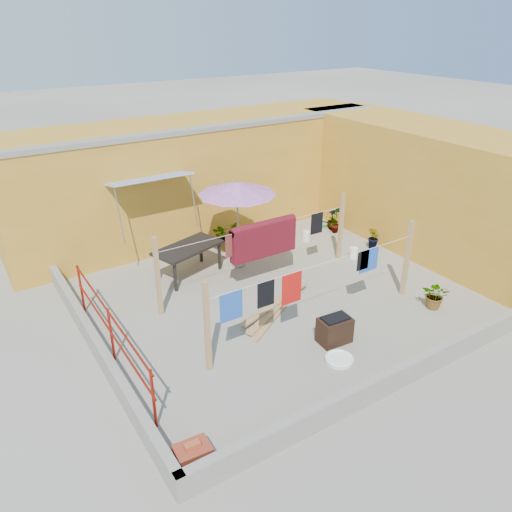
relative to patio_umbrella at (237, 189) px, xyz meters
The scene contains 21 objects.
ground 2.79m from the patio_umbrella, 92.51° to the right, with size 80.00×80.00×0.00m, color #9E998E.
wall_back 2.87m from the patio_umbrella, 81.58° to the left, with size 11.00×3.27×3.21m.
wall_right 5.47m from the patio_umbrella, 20.28° to the right, with size 2.40×9.00×3.20m, color #C7892B.
parapet_front 5.77m from the patio_umbrella, 90.87° to the right, with size 8.30×0.16×0.44m, color gray.
parapet_left 4.92m from the patio_umbrella, 155.57° to the right, with size 0.16×7.30×0.44m, color gray.
red_railing 4.65m from the patio_umbrella, 152.00° to the right, with size 0.05×4.20×1.10m.
clothesline_rig 1.69m from the patio_umbrella, 90.17° to the right, with size 5.09×2.35×1.80m.
patio_umbrella is the anchor object (origin of this frame).
outdoor_table 1.88m from the patio_umbrella, behind, with size 1.84×1.29×0.78m.
brick_stack 6.61m from the patio_umbrella, 126.61° to the right, with size 0.52×0.40×0.44m.
lumber_pile 3.09m from the patio_umbrella, 101.07° to the right, with size 2.23×1.34×0.14m.
brazier 4.25m from the patio_umbrella, 91.84° to the right, with size 0.66×0.46×0.56m.
white_basin 4.85m from the patio_umbrella, 95.89° to the right, with size 0.54×0.54×0.09m.
water_jug_a 3.59m from the patio_umbrella, 24.85° to the right, with size 0.22×0.22×0.34m.
water_jug_b 3.10m from the patio_umbrella, ahead, with size 0.21×0.21×0.33m.
green_hose 4.22m from the patio_umbrella, 15.01° to the left, with size 0.47×0.47×0.07m.
plant_back_a 1.96m from the patio_umbrella, 79.14° to the left, with size 0.72×0.62×0.80m, color #265A19.
plant_back_b 4.06m from the patio_umbrella, ahead, with size 0.33×0.33×0.58m, color #265A19.
plant_right_a 3.88m from the patio_umbrella, ahead, with size 0.44×0.30×0.84m, color #265A19.
plant_right_b 4.16m from the patio_umbrella, 17.40° to the right, with size 0.36×0.29×0.65m, color #265A19.
plant_right_c 5.12m from the patio_umbrella, 58.02° to the right, with size 0.57×0.50×0.64m, color #265A19.
Camera 1 is at (-5.70, -7.96, 5.78)m, focal length 35.00 mm.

